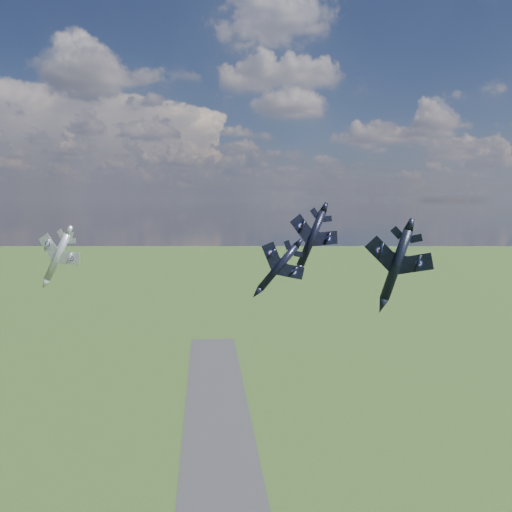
{
  "coord_description": "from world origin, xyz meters",
  "views": [
    {
      "loc": [
        -4.37,
        -72.45,
        91.18
      ],
      "look_at": [
        4.3,
        11.85,
        81.72
      ],
      "focal_mm": 35.0,
      "sensor_mm": 36.0,
      "label": 1
    }
  ],
  "objects_px": {
    "jet_lead_navy": "(278,267)",
    "jet_right_navy": "(396,265)",
    "jet_left_silver": "(57,257)",
    "jet_high_navy": "(312,238)"
  },
  "relations": [
    {
      "from": "jet_lead_navy",
      "to": "jet_right_navy",
      "type": "height_order",
      "value": "jet_right_navy"
    },
    {
      "from": "jet_high_navy",
      "to": "jet_right_navy",
      "type": "bearing_deg",
      "value": -84.94
    },
    {
      "from": "jet_lead_navy",
      "to": "jet_right_navy",
      "type": "relative_size",
      "value": 0.94
    },
    {
      "from": "jet_right_navy",
      "to": "jet_high_navy",
      "type": "bearing_deg",
      "value": 127.72
    },
    {
      "from": "jet_right_navy",
      "to": "jet_left_silver",
      "type": "distance_m",
      "value": 56.75
    },
    {
      "from": "jet_left_silver",
      "to": "jet_lead_navy",
      "type": "bearing_deg",
      "value": 13.88
    },
    {
      "from": "jet_high_navy",
      "to": "jet_lead_navy",
      "type": "bearing_deg",
      "value": -146.1
    },
    {
      "from": "jet_right_navy",
      "to": "jet_left_silver",
      "type": "height_order",
      "value": "jet_right_navy"
    },
    {
      "from": "jet_lead_navy",
      "to": "jet_right_navy",
      "type": "xyz_separation_m",
      "value": [
        14.24,
        -18.55,
        2.68
      ]
    },
    {
      "from": "jet_high_navy",
      "to": "jet_left_silver",
      "type": "distance_m",
      "value": 46.21
    }
  ]
}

